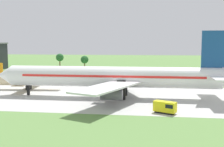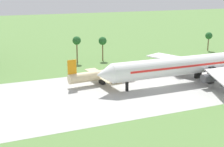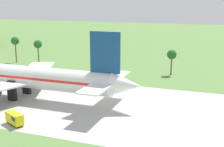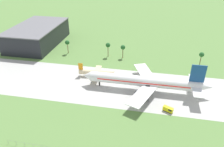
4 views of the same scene
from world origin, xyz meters
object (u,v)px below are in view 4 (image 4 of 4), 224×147
(regional_aircraft, at_px, (96,73))
(baggage_tug, at_px, (168,109))
(terminal_building, at_px, (38,35))
(jet_airliner, at_px, (146,82))

(regional_aircraft, relative_size, baggage_tug, 4.27)
(terminal_building, bearing_deg, jet_airliner, -30.08)
(terminal_building, bearing_deg, regional_aircraft, -35.51)
(regional_aircraft, xyz_separation_m, baggage_tug, (46.49, -28.21, -1.60))
(regional_aircraft, bearing_deg, jet_airliner, -17.24)
(jet_airliner, relative_size, baggage_tug, 13.68)
(baggage_tug, relative_size, terminal_building, 0.09)
(regional_aircraft, height_order, baggage_tug, regional_aircraft)
(jet_airliner, distance_m, terminal_building, 114.88)
(jet_airliner, height_order, terminal_building, jet_airliner)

